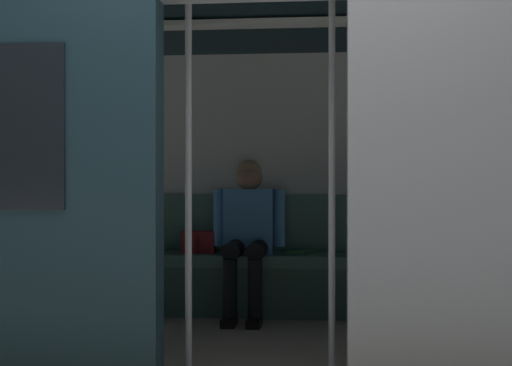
{
  "coord_description": "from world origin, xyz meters",
  "views": [
    {
      "loc": [
        -0.3,
        3.05,
        1.04
      ],
      "look_at": [
        0.1,
        -1.19,
        1.02
      ],
      "focal_mm": 47.22,
      "sensor_mm": 36.0,
      "label": 1
    }
  ],
  "objects_px": {
    "handbag": "(199,242)",
    "book": "(302,252)",
    "grab_pole_far": "(332,183)",
    "bench_seat": "(280,269)",
    "train_car": "(263,116)",
    "person_seated": "(248,226)",
    "grab_pole_door": "(188,183)"
  },
  "relations": [
    {
      "from": "grab_pole_far",
      "to": "grab_pole_door",
      "type": "bearing_deg",
      "value": 6.21
    },
    {
      "from": "train_car",
      "to": "book",
      "type": "height_order",
      "value": "train_car"
    },
    {
      "from": "person_seated",
      "to": "handbag",
      "type": "bearing_deg",
      "value": -14.11
    },
    {
      "from": "bench_seat",
      "to": "grab_pole_door",
      "type": "height_order",
      "value": "grab_pole_door"
    },
    {
      "from": "train_car",
      "to": "person_seated",
      "type": "height_order",
      "value": "train_car"
    },
    {
      "from": "train_car",
      "to": "grab_pole_door",
      "type": "bearing_deg",
      "value": 67.08
    },
    {
      "from": "bench_seat",
      "to": "grab_pole_door",
      "type": "bearing_deg",
      "value": 77.98
    },
    {
      "from": "book",
      "to": "grab_pole_door",
      "type": "height_order",
      "value": "grab_pole_door"
    },
    {
      "from": "handbag",
      "to": "grab_pole_far",
      "type": "distance_m",
      "value": 2.03
    },
    {
      "from": "bench_seat",
      "to": "grab_pole_far",
      "type": "height_order",
      "value": "grab_pole_far"
    },
    {
      "from": "person_seated",
      "to": "handbag",
      "type": "xyz_separation_m",
      "value": [
        0.4,
        -0.1,
        -0.13
      ]
    },
    {
      "from": "handbag",
      "to": "grab_pole_door",
      "type": "bearing_deg",
      "value": 98.54
    },
    {
      "from": "person_seated",
      "to": "handbag",
      "type": "height_order",
      "value": "person_seated"
    },
    {
      "from": "grab_pole_door",
      "to": "bench_seat",
      "type": "bearing_deg",
      "value": -102.02
    },
    {
      "from": "train_car",
      "to": "book",
      "type": "distance_m",
      "value": 1.42
    },
    {
      "from": "handbag",
      "to": "book",
      "type": "bearing_deg",
      "value": -179.4
    },
    {
      "from": "train_car",
      "to": "grab_pole_far",
      "type": "distance_m",
      "value": 0.9
    },
    {
      "from": "bench_seat",
      "to": "handbag",
      "type": "relative_size",
      "value": 11.91
    },
    {
      "from": "person_seated",
      "to": "grab_pole_far",
      "type": "distance_m",
      "value": 1.75
    },
    {
      "from": "person_seated",
      "to": "handbag",
      "type": "distance_m",
      "value": 0.43
    },
    {
      "from": "train_car",
      "to": "person_seated",
      "type": "xyz_separation_m",
      "value": [
        0.19,
        -0.92,
        -0.75
      ]
    },
    {
      "from": "person_seated",
      "to": "grab_pole_far",
      "type": "xyz_separation_m",
      "value": [
        -0.61,
        1.6,
        0.34
      ]
    },
    {
      "from": "bench_seat",
      "to": "person_seated",
      "type": "xyz_separation_m",
      "value": [
        0.24,
        0.05,
        0.33
      ]
    },
    {
      "from": "train_car",
      "to": "grab_pole_far",
      "type": "relative_size",
      "value": 3.12
    },
    {
      "from": "grab_pole_far",
      "to": "bench_seat",
      "type": "bearing_deg",
      "value": -77.41
    },
    {
      "from": "grab_pole_far",
      "to": "train_car",
      "type": "bearing_deg",
      "value": -58.31
    },
    {
      "from": "train_car",
      "to": "grab_pole_far",
      "type": "bearing_deg",
      "value": 121.69
    },
    {
      "from": "grab_pole_door",
      "to": "grab_pole_far",
      "type": "distance_m",
      "value": 0.74
    },
    {
      "from": "person_seated",
      "to": "bench_seat",
      "type": "bearing_deg",
      "value": -167.77
    },
    {
      "from": "train_car",
      "to": "grab_pole_door",
      "type": "height_order",
      "value": "train_car"
    },
    {
      "from": "handbag",
      "to": "train_car",
      "type": "bearing_deg",
      "value": 119.86
    },
    {
      "from": "person_seated",
      "to": "grab_pole_far",
      "type": "bearing_deg",
      "value": 110.81
    }
  ]
}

